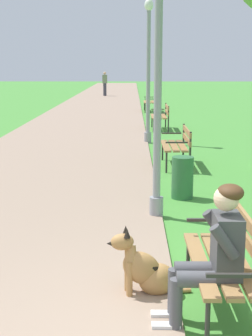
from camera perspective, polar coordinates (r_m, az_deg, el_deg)
The scene contains 11 objects.
paved_path at distance 27.47m, azimuth -2.94°, elevation 7.18°, with size 4.36×60.00×0.04m, color gray.
park_bench_near at distance 4.68m, azimuth 11.74°, elevation -9.73°, with size 0.55×1.50×0.85m.
park_bench_mid at distance 10.99m, azimuth 5.94°, elevation 2.83°, with size 0.55×1.50×0.85m.
park_bench_far at distance 17.09m, azimuth 4.05°, elevation 6.05°, with size 0.55×1.50×0.85m.
park_bench_furthest at distance 23.56m, azimuth 2.87°, elevation 7.63°, with size 0.55×1.50×0.85m.
person_seated_on_near_bench at distance 4.30m, azimuth 9.87°, elevation -9.20°, with size 0.74×0.49×1.25m.
dog_shepherd at distance 4.93m, azimuth 2.34°, elevation -11.49°, with size 0.83×0.34×0.71m.
lamp_post_near at distance 7.09m, azimuth 3.63°, elevation 9.90°, with size 0.24×0.24×3.81m.
lamp_post_mid at distance 14.09m, azimuth 2.54°, elevation 10.99°, with size 0.24×0.24×3.90m.
litter_bin at distance 8.39m, azimuth 6.40°, elevation -1.09°, with size 0.36×0.36×0.70m, color #2D6638.
pedestrian_distant at distance 34.55m, azimuth -2.41°, elevation 9.49°, with size 0.32×0.22×1.65m.
Camera 1 is at (-0.54, -3.32, 2.20)m, focal length 53.89 mm.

